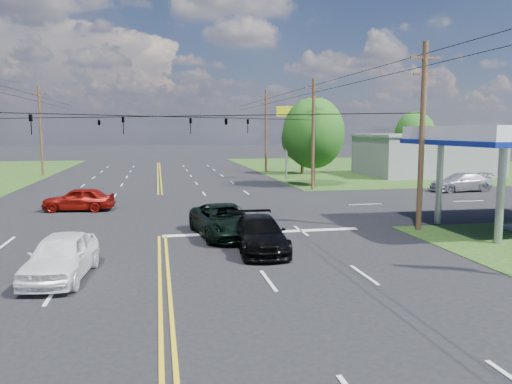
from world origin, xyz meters
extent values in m
plane|color=black|center=(0.00, 12.00, 0.00)|extent=(280.00, 280.00, 0.00)
cube|color=#1D3D13|center=(35.00, 44.00, 0.00)|extent=(46.00, 48.00, 0.03)
cube|color=silver|center=(5.00, 4.00, 0.00)|extent=(10.00, 0.50, 0.02)
cube|color=gray|center=(30.00, 32.00, 2.20)|extent=(14.00, 10.00, 4.40)
cylinder|color=#A5A5AA|center=(15.00, -0.50, 2.33)|extent=(0.36, 0.36, 4.65)
cylinder|color=#A5A5AA|center=(15.00, 4.50, 2.33)|extent=(0.36, 0.36, 4.65)
cylinder|color=#40311B|center=(13.00, 3.00, 4.75)|extent=(0.28, 0.28, 9.50)
cube|color=#40311B|center=(13.00, 3.00, 8.70)|extent=(1.60, 0.12, 0.12)
cube|color=#40311B|center=(13.00, 3.00, 7.90)|extent=(1.20, 0.10, 0.10)
cylinder|color=#40311B|center=(13.00, 21.00, 4.75)|extent=(0.28, 0.28, 9.50)
cube|color=#40311B|center=(13.00, 21.00, 8.70)|extent=(1.60, 0.12, 0.12)
cube|color=#40311B|center=(13.00, 21.00, 7.90)|extent=(1.20, 0.10, 0.10)
cylinder|color=#40311B|center=(-13.00, 40.00, 5.00)|extent=(0.28, 0.28, 10.00)
cube|color=#40311B|center=(-13.00, 40.00, 9.20)|extent=(1.60, 0.12, 0.12)
cube|color=#40311B|center=(-13.00, 40.00, 8.40)|extent=(1.20, 0.10, 0.10)
cylinder|color=#40311B|center=(13.00, 40.00, 5.00)|extent=(0.28, 0.28, 10.00)
cube|color=#40311B|center=(13.00, 40.00, 9.20)|extent=(1.60, 0.12, 0.12)
cube|color=#40311B|center=(13.00, 40.00, 8.40)|extent=(1.20, 0.10, 0.10)
imported|color=black|center=(-6.50, 7.50, 5.42)|extent=(0.17, 0.21, 1.05)
imported|color=black|center=(-2.08, 10.56, 5.42)|extent=(0.17, 0.21, 1.05)
imported|color=black|center=(2.08, 13.44, 5.42)|extent=(0.17, 0.21, 1.05)
imported|color=black|center=(6.50, 16.50, 5.42)|extent=(0.17, 0.21, 1.05)
imported|color=black|center=(-3.90, 14.70, 5.70)|extent=(1.24, 0.26, 0.50)
imported|color=black|center=(3.90, 9.30, 5.70)|extent=(1.24, 0.26, 0.50)
cylinder|color=black|center=(13.00, 10.00, 8.90)|extent=(0.04, 100.00, 0.04)
cylinder|color=black|center=(13.00, 10.00, 8.30)|extent=(0.04, 100.00, 0.04)
cylinder|color=#40311B|center=(14.00, 24.00, 1.65)|extent=(0.36, 0.36, 3.30)
ellipsoid|color=#155116|center=(14.00, 24.00, 4.88)|extent=(5.70, 5.70, 6.60)
cylinder|color=#40311B|center=(16.50, 36.00, 1.43)|extent=(0.36, 0.36, 2.86)
ellipsoid|color=#155116|center=(16.50, 36.00, 4.23)|extent=(4.94, 4.94, 5.72)
cylinder|color=#40311B|center=(34.00, 42.00, 1.54)|extent=(0.36, 0.36, 3.08)
ellipsoid|color=#155116|center=(34.00, 42.00, 4.55)|extent=(5.32, 5.32, 6.16)
imported|color=black|center=(3.00, 3.50, 0.78)|extent=(3.31, 5.88, 1.55)
imported|color=black|center=(4.10, 0.32, 0.73)|extent=(2.28, 5.09, 1.45)
imported|color=white|center=(-3.50, -2.31, 0.79)|extent=(2.35, 4.83, 1.59)
imported|color=maroon|center=(-5.16, 13.00, 0.75)|extent=(4.63, 2.34, 1.51)
imported|color=#B8B7BC|center=(24.93, 17.50, 0.78)|extent=(5.52, 2.55, 1.56)
cylinder|color=#A5A5AA|center=(13.00, 30.00, 3.83)|extent=(0.20, 0.20, 7.66)
cube|color=yellow|center=(13.00, 30.00, 7.06)|extent=(2.12, 0.64, 1.05)
camera|label=1|loc=(-0.12, -20.19, 5.14)|focal=35.00mm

